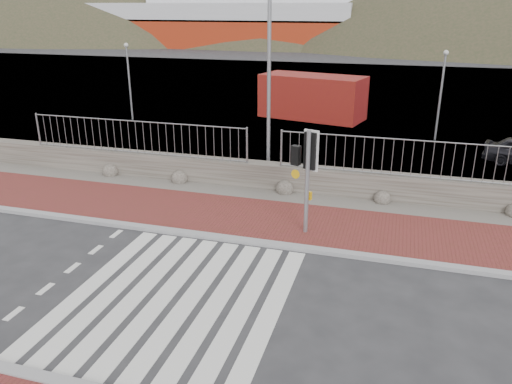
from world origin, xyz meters
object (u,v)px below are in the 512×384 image
(traffic_signal_far, at_px, (307,160))
(shipping_container, at_px, (312,97))
(ferry, at_px, (214,9))
(streetlight, at_px, (273,62))

(traffic_signal_far, bearing_deg, shipping_container, -61.72)
(traffic_signal_far, relative_size, shipping_container, 0.52)
(ferry, xyz_separation_m, streetlight, (24.68, -59.80, -1.14))
(ferry, xyz_separation_m, traffic_signal_far, (26.69, -63.91, -3.21))
(streetlight, bearing_deg, shipping_container, 92.70)
(ferry, distance_m, shipping_container, 54.56)
(traffic_signal_far, height_order, streetlight, streetlight)
(traffic_signal_far, height_order, shipping_container, traffic_signal_far)
(shipping_container, bearing_deg, ferry, 129.70)
(ferry, bearing_deg, traffic_signal_far, -67.33)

